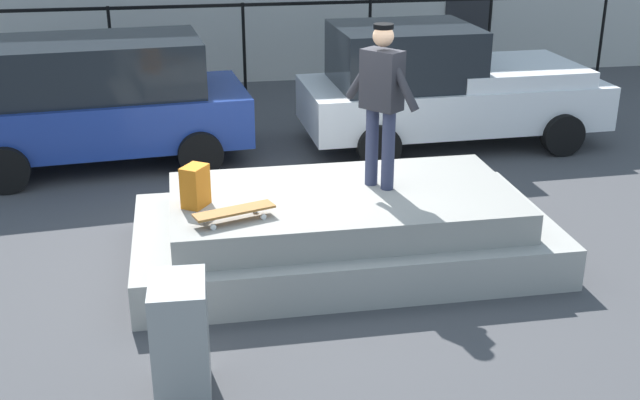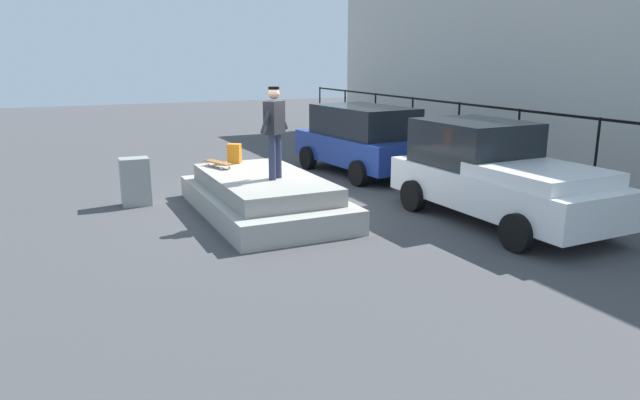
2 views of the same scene
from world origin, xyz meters
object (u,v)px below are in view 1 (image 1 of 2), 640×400
(skateboard, at_px, (234,211))
(car_white_pickup_mid, at_px, (442,86))
(utility_box, at_px, (181,340))
(skateboarder, at_px, (382,95))
(backpack, at_px, (195,186))
(car_blue_hatchback_near, at_px, (100,99))

(skateboard, distance_m, car_white_pickup_mid, 5.70)
(car_white_pickup_mid, relative_size, utility_box, 4.60)
(utility_box, bearing_deg, car_white_pickup_mid, 58.08)
(skateboard, bearing_deg, skateboarder, 22.60)
(skateboard, height_order, car_white_pickup_mid, car_white_pickup_mid)
(backpack, relative_size, utility_box, 0.42)
(skateboarder, height_order, car_white_pickup_mid, skateboarder)
(car_blue_hatchback_near, bearing_deg, backpack, -72.70)
(backpack, xyz_separation_m, utility_box, (-0.21, -2.14, -0.49))
(backpack, height_order, car_white_pickup_mid, car_white_pickup_mid)
(skateboarder, bearing_deg, utility_box, -133.10)
(skateboarder, height_order, car_blue_hatchback_near, skateboarder)
(skateboarder, relative_size, backpack, 4.07)
(skateboard, xyz_separation_m, utility_box, (-0.57, -1.68, -0.38))
(utility_box, bearing_deg, car_blue_hatchback_near, 101.84)
(backpack, height_order, car_blue_hatchback_near, car_blue_hatchback_near)
(skateboarder, distance_m, car_white_pickup_mid, 4.32)
(skateboarder, xyz_separation_m, skateboard, (-1.64, -0.68, -0.92))
(skateboarder, relative_size, utility_box, 1.73)
(skateboarder, bearing_deg, car_blue_hatchback_near, 130.67)
(skateboarder, relative_size, skateboard, 2.11)
(utility_box, bearing_deg, backpack, 86.59)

